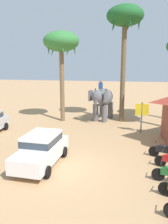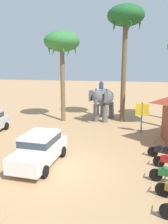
{
  "view_description": "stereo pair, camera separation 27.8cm",
  "coord_description": "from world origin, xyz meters",
  "px_view_note": "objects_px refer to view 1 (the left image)",
  "views": [
    {
      "loc": [
        3.46,
        -10.22,
        5.29
      ],
      "look_at": [
        0.08,
        6.54,
        1.6
      ],
      "focal_mm": 35.73,
      "sensor_mm": 36.0,
      "label": 1
    },
    {
      "loc": [
        3.73,
        -10.17,
        5.29
      ],
      "look_at": [
        0.08,
        6.54,
        1.6
      ],
      "focal_mm": 35.73,
      "sensor_mm": 36.0,
      "label": 2
    }
  ],
  "objects_px": {
    "signboard_yellow": "(142,112)",
    "palm_tree_near_hut": "(61,44)",
    "elephant_with_mahout": "(103,100)",
    "car_sedan_foreground": "(42,148)",
    "palm_tree_left_of_road": "(125,21)",
    "motorcycle_far_in_row": "(165,151)"
  },
  "relations": [
    {
      "from": "palm_tree_near_hut",
      "to": "elephant_with_mahout",
      "type": "bearing_deg",
      "value": 16.0
    },
    {
      "from": "palm_tree_left_of_road",
      "to": "signboard_yellow",
      "type": "bearing_deg",
      "value": -63.45
    },
    {
      "from": "car_sedan_foreground",
      "to": "palm_tree_left_of_road",
      "type": "xyz_separation_m",
      "value": [
        3.84,
        10.22,
        8.03
      ]
    },
    {
      "from": "motorcycle_far_in_row",
      "to": "palm_tree_left_of_road",
      "type": "bearing_deg",
      "value": 108.51
    },
    {
      "from": "elephant_with_mahout",
      "to": "signboard_yellow",
      "type": "xyz_separation_m",
      "value": [
        3.46,
        -3.41,
        -0.3
      ]
    },
    {
      "from": "car_sedan_foreground",
      "to": "signboard_yellow",
      "type": "height_order",
      "value": "signboard_yellow"
    },
    {
      "from": "motorcycle_far_in_row",
      "to": "palm_tree_left_of_road",
      "type": "relative_size",
      "value": 0.17
    },
    {
      "from": "palm_tree_near_hut",
      "to": "signboard_yellow",
      "type": "height_order",
      "value": "palm_tree_near_hut"
    },
    {
      "from": "palm_tree_near_hut",
      "to": "palm_tree_left_of_road",
      "type": "distance_m",
      "value": 5.88
    },
    {
      "from": "signboard_yellow",
      "to": "car_sedan_foreground",
      "type": "bearing_deg",
      "value": -128.28
    },
    {
      "from": "elephant_with_mahout",
      "to": "motorcycle_far_in_row",
      "type": "relative_size",
      "value": 2.3
    },
    {
      "from": "motorcycle_far_in_row",
      "to": "car_sedan_foreground",
      "type": "bearing_deg",
      "value": -162.29
    },
    {
      "from": "palm_tree_near_hut",
      "to": "signboard_yellow",
      "type": "distance_m",
      "value": 9.2
    },
    {
      "from": "elephant_with_mahout",
      "to": "palm_tree_near_hut",
      "type": "bearing_deg",
      "value": -164.0
    },
    {
      "from": "palm_tree_left_of_road",
      "to": "elephant_with_mahout",
      "type": "bearing_deg",
      "value": 175.97
    },
    {
      "from": "signboard_yellow",
      "to": "palm_tree_near_hut",
      "type": "bearing_deg",
      "value": 161.64
    },
    {
      "from": "elephant_with_mahout",
      "to": "signboard_yellow",
      "type": "height_order",
      "value": "elephant_with_mahout"
    },
    {
      "from": "palm_tree_left_of_road",
      "to": "signboard_yellow",
      "type": "distance_m",
      "value": 8.14
    },
    {
      "from": "car_sedan_foreground",
      "to": "palm_tree_left_of_road",
      "type": "height_order",
      "value": "palm_tree_left_of_road"
    },
    {
      "from": "palm_tree_left_of_road",
      "to": "signboard_yellow",
      "type": "height_order",
      "value": "palm_tree_left_of_road"
    },
    {
      "from": "elephant_with_mahout",
      "to": "motorcycle_far_in_row",
      "type": "xyz_separation_m",
      "value": [
        4.54,
        -8.26,
        -1.53
      ]
    },
    {
      "from": "elephant_with_mahout",
      "to": "palm_tree_left_of_road",
      "type": "distance_m",
      "value": 7.2
    }
  ]
}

